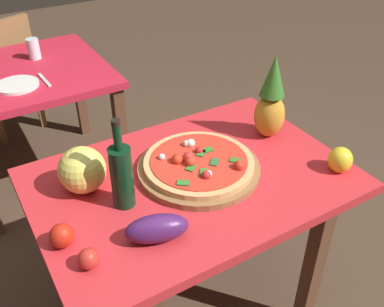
# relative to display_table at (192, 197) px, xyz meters

# --- Properties ---
(ground_plane) EXTENTS (10.00, 10.00, 0.00)m
(ground_plane) POSITION_rel_display_table_xyz_m (0.00, 0.00, -0.63)
(ground_plane) COLOR #4C3828
(display_table) EXTENTS (1.16, 0.80, 0.73)m
(display_table) POSITION_rel_display_table_xyz_m (0.00, 0.00, 0.00)
(display_table) COLOR brown
(display_table) RESTS_ON ground_plane
(background_table) EXTENTS (0.87, 0.86, 0.73)m
(background_table) POSITION_rel_display_table_xyz_m (-0.30, 1.30, -0.01)
(background_table) COLOR brown
(background_table) RESTS_ON ground_plane
(dining_chair) EXTENTS (0.51, 0.51, 0.85)m
(dining_chair) POSITION_rel_display_table_xyz_m (-0.35, 1.97, -0.15)
(dining_chair) COLOR #8D613B
(dining_chair) RESTS_ON ground_plane
(pizza_board) EXTENTS (0.46, 0.46, 0.02)m
(pizza_board) POSITION_rel_display_table_xyz_m (0.04, 0.02, 0.11)
(pizza_board) COLOR #8D613B
(pizza_board) RESTS_ON display_table
(pizza) EXTENTS (0.42, 0.42, 0.06)m
(pizza) POSITION_rel_display_table_xyz_m (0.04, 0.02, 0.14)
(pizza) COLOR #E1A365
(pizza) RESTS_ON pizza_board
(wine_bottle) EXTENTS (0.08, 0.08, 0.33)m
(wine_bottle) POSITION_rel_display_table_xyz_m (-0.27, -0.01, 0.22)
(wine_bottle) COLOR black
(wine_bottle) RESTS_ON display_table
(pineapple_left) EXTENTS (0.13, 0.13, 0.36)m
(pineapple_left) POSITION_rel_display_table_xyz_m (0.43, 0.09, 0.26)
(pineapple_left) COLOR #C38B2A
(pineapple_left) RESTS_ON display_table
(melon) EXTENTS (0.17, 0.17, 0.17)m
(melon) POSITION_rel_display_table_xyz_m (-0.36, 0.14, 0.18)
(melon) COLOR #E7DD5E
(melon) RESTS_ON display_table
(bell_pepper) EXTENTS (0.09, 0.09, 0.10)m
(bell_pepper) POSITION_rel_display_table_xyz_m (0.50, -0.25, 0.14)
(bell_pepper) COLOR yellow
(bell_pepper) RESTS_ON display_table
(eggplant) EXTENTS (0.22, 0.15, 0.09)m
(eggplant) POSITION_rel_display_table_xyz_m (-0.25, -0.22, 0.14)
(eggplant) COLOR #481D59
(eggplant) RESTS_ON display_table
(tomato_by_bottle) EXTENTS (0.06, 0.06, 0.06)m
(tomato_by_bottle) POSITION_rel_display_table_xyz_m (-0.47, -0.21, 0.13)
(tomato_by_bottle) COLOR red
(tomato_by_bottle) RESTS_ON display_table
(tomato_near_board) EXTENTS (0.08, 0.08, 0.08)m
(tomato_near_board) POSITION_rel_display_table_xyz_m (-0.51, -0.09, 0.13)
(tomato_near_board) COLOR red
(tomato_near_board) RESTS_ON display_table
(drinking_glass_water) EXTENTS (0.07, 0.07, 0.12)m
(drinking_glass_water) POSITION_rel_display_table_xyz_m (-0.21, 1.44, 0.16)
(drinking_glass_water) COLOR silver
(drinking_glass_water) RESTS_ON background_table
(dinner_plate) EXTENTS (0.22, 0.22, 0.02)m
(dinner_plate) POSITION_rel_display_table_xyz_m (-0.38, 1.12, 0.10)
(dinner_plate) COLOR white
(dinner_plate) RESTS_ON background_table
(knife_utensil) EXTENTS (0.03, 0.18, 0.01)m
(knife_utensil) POSITION_rel_display_table_xyz_m (-0.24, 1.12, 0.10)
(knife_utensil) COLOR silver
(knife_utensil) RESTS_ON background_table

